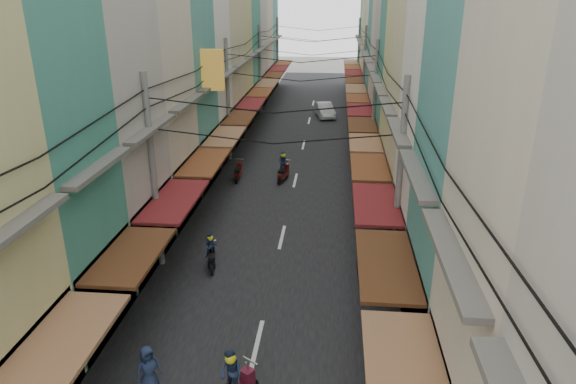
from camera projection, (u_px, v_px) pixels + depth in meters
The scene contains 12 objects.
ground at pixel (265, 309), 18.98m from camera, with size 160.00×160.00×0.00m, color slate.
road at pixel (302, 152), 37.54m from camera, with size 10.00×80.00×0.02m, color black.
sidewalk_left at pixel (215, 150), 38.09m from camera, with size 3.00×80.00×0.06m, color slate.
sidewalk_right at pixel (392, 155), 36.97m from camera, with size 3.00×80.00×0.06m, color slate.
building_row_left at pixel (171, 13), 31.48m from camera, with size 7.80×67.67×23.70m.
building_row_right at pixel (433, 20), 30.14m from camera, with size 7.80×68.98×22.59m.
utility_poles at pixel (297, 71), 30.52m from camera, with size 10.20×66.13×8.20m.
white_car at pixel (324, 117), 48.30m from camera, with size 4.64×1.82×1.64m, color silver.
bicycle at pixel (447, 312), 18.82m from camera, with size 0.66×1.77×1.22m, color black.
moving_scooters at pixel (261, 241), 23.00m from camera, with size 7.50×20.79×2.01m.
parked_scooters at pixel (412, 365), 15.45m from camera, with size 13.32×13.28×1.00m.
pedestrians at pixel (197, 229), 23.15m from camera, with size 10.97×26.77×2.23m.
Camera 1 is at (2.33, -15.96, 10.94)m, focal length 32.00 mm.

